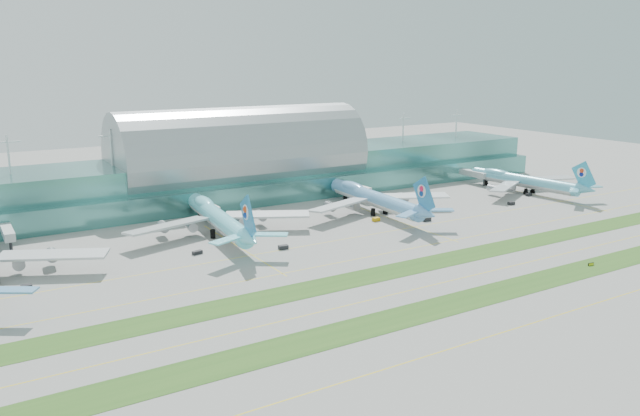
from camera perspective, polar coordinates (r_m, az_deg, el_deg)
ground at (r=200.10m, az=8.22°, el=-5.64°), size 700.00×700.00×0.00m
terminal at (r=304.02m, az=-7.24°, el=3.72°), size 340.00×69.10×36.00m
grass_strip_near at (r=180.77m, az=13.89°, el=-8.00°), size 420.00×12.00×0.08m
grass_strip_far at (r=201.54m, az=7.86°, el=-5.47°), size 420.00×12.00×0.08m
taxiline_a at (r=168.49m, az=18.75°, el=-9.97°), size 420.00×0.35×0.01m
taxiline_b at (r=190.17m, az=10.91°, el=-6.77°), size 420.00×0.35×0.01m
taxiline_c at (r=213.53m, az=5.16°, el=-4.32°), size 420.00×0.35×0.01m
taxiline_d at (r=230.79m, az=1.93°, el=-2.91°), size 420.00×0.35×0.01m
airliner_b at (r=239.59m, az=-9.39°, el=-0.76°), size 71.55×81.59×22.45m
airliner_c at (r=270.71m, az=4.93°, el=0.97°), size 69.96×79.52×21.88m
airliner_d at (r=327.95m, az=18.06°, el=2.44°), size 63.62×72.57×19.97m
gse_b at (r=200.39m, az=-25.26°, el=-6.57°), size 3.13×1.90×1.52m
gse_c at (r=217.74m, az=-11.16°, el=-4.01°), size 3.75×2.31×1.21m
gse_d at (r=219.59m, az=-3.38°, el=-3.59°), size 3.63×2.32×1.43m
gse_e at (r=257.75m, az=5.14°, el=-1.04°), size 3.13×2.18×1.50m
gse_f at (r=260.38m, az=9.73°, el=-1.02°), size 3.73×1.93×1.61m
gse_g at (r=298.99m, az=17.09°, el=0.42°), size 3.16×2.02×1.40m
gse_h at (r=320.99m, az=18.55°, el=1.17°), size 2.83×1.81×1.31m
taxiway_sign_east at (r=220.19m, az=23.53°, el=-4.74°), size 2.30×0.61×0.97m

